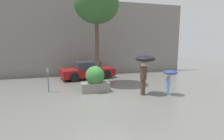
{
  "coord_description": "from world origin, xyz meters",
  "views": [
    {
      "loc": [
        -1.66,
        -8.0,
        2.58
      ],
      "look_at": [
        1.08,
        1.6,
        1.05
      ],
      "focal_mm": 28.0,
      "sensor_mm": 36.0,
      "label": 1
    }
  ],
  "objects": [
    {
      "name": "planter_box",
      "position": [
        -0.03,
        1.02,
        0.68
      ],
      "size": [
        1.48,
        1.01,
        1.39
      ],
      "color": "gray",
      "rests_on": "ground"
    },
    {
      "name": "street_tree",
      "position": [
        0.4,
        2.58,
        4.82
      ],
      "size": [
        2.66,
        2.66,
        5.99
      ],
      "color": "brown",
      "rests_on": "ground"
    },
    {
      "name": "ground_plane",
      "position": [
        0.0,
        0.0,
        0.0
      ],
      "size": [
        40.0,
        40.0,
        0.0
      ],
      "primitive_type": "plane",
      "color": "slate"
    },
    {
      "name": "building_facade",
      "position": [
        0.0,
        6.5,
        3.0
      ],
      "size": [
        18.0,
        0.3,
        6.0
      ],
      "color": "gray",
      "rests_on": "ground"
    },
    {
      "name": "parking_meter",
      "position": [
        -2.43,
        1.6,
        0.91
      ],
      "size": [
        0.14,
        0.14,
        1.27
      ],
      "color": "#595B60",
      "rests_on": "ground"
    },
    {
      "name": "person_child",
      "position": [
        3.44,
        -0.6,
        1.03
      ],
      "size": [
        0.68,
        0.68,
        1.27
      ],
      "rotation": [
        0.0,
        0.0,
        -0.82
      ],
      "color": "#669ED1",
      "rests_on": "ground"
    },
    {
      "name": "person_adult",
      "position": [
        2.27,
        -0.16,
        1.56
      ],
      "size": [
        1.0,
        1.0,
        1.98
      ],
      "rotation": [
        0.0,
        0.0,
        0.55
      ],
      "color": "#473323",
      "rests_on": "ground"
    },
    {
      "name": "parked_car_near",
      "position": [
        0.09,
        4.85,
        0.57
      ],
      "size": [
        4.08,
        2.47,
        1.24
      ],
      "rotation": [
        0.0,
        0.0,
        1.74
      ],
      "color": "maroon",
      "rests_on": "ground"
    }
  ]
}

